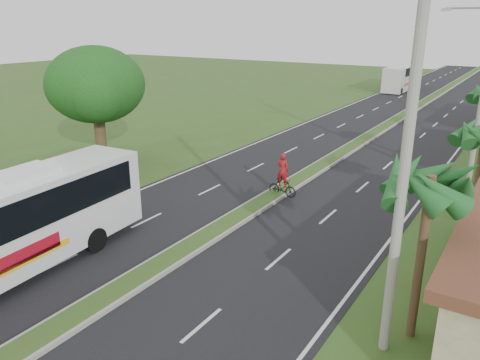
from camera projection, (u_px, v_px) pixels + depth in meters
The scene contains 11 objects.
ground at pixel (121, 292), 16.14m from camera, with size 180.00×180.00×0.00m, color #374E1C.
road_asphalt at pixel (337, 157), 32.08m from camera, with size 14.00×160.00×0.02m, color black.
median_strip at pixel (337, 156), 32.05m from camera, with size 1.20×160.00×0.18m.
lane_edge_left at pixel (253, 144), 35.51m from camera, with size 0.12×160.00×0.01m, color silver.
lane_edge_right at pixel (440, 174), 28.67m from camera, with size 0.12×160.00×0.01m, color silver.
palm_verge_a at pixel (431, 185), 12.41m from camera, with size 2.40×2.40×5.45m.
shade_tree at pixel (95, 87), 28.69m from camera, with size 6.30×6.00×7.54m.
utility_pole_a at pixel (406, 157), 11.57m from camera, with size 1.60×0.28×11.00m.
coach_bus_main at pixel (1, 226), 16.23m from camera, with size 3.33×12.00×3.83m.
coach_bus_far at pixel (403, 76), 63.25m from camera, with size 2.48×11.12×3.24m.
motorcyclist at pixel (283, 180), 24.70m from camera, with size 1.61×0.48×2.37m.
Camera 1 is at (11.04, -9.60, 8.85)m, focal length 35.00 mm.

